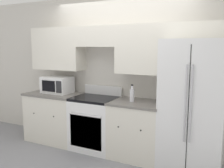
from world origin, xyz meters
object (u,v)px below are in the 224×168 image
refrigerator (193,105)px  bottle (132,95)px  microwave (57,85)px  oven_range (95,123)px

refrigerator → bottle: bearing=-174.5°
bottle → refrigerator: bearing=5.5°
refrigerator → microwave: (-2.40, -0.03, 0.12)m
oven_range → microwave: 1.02m
refrigerator → microwave: size_ratio=3.51×
refrigerator → microwave: 2.41m
oven_range → refrigerator: refrigerator is taller
refrigerator → bottle: (-0.90, -0.09, 0.08)m
refrigerator → bottle: size_ratio=6.82×
bottle → oven_range: bearing=179.3°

